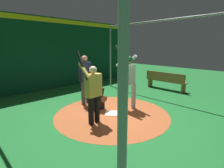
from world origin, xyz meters
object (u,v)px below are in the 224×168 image
Objects in this scene: catcher at (97,98)px; bench at (165,80)px; home_plate at (112,113)px; visitor at (93,91)px; batter at (128,77)px; umpire at (85,77)px.

bench is (0.28, 4.01, 0.08)m from catcher.
visitor is (0.12, -0.82, 0.90)m from home_plate.
batter is 1.08× the size of visitor.
catcher is 0.55× the size of umpire.
umpire is at bearing 152.49° from visitor.
batter is at bearing 28.07° from umpire.
catcher is 4.02m from bench.
home_plate is at bearing -93.77° from batter.
batter is at bearing -82.86° from bench.
catcher is (-0.69, -0.76, -0.70)m from batter.
batter is 1.06× the size of bench.
bench is (0.97, 3.99, -0.53)m from umpire.
batter is 1.56m from umpire.
catcher reaches higher than home_plate.
umpire reaches higher than bench.
batter is 1.21× the size of umpire.
home_plate is at bearing 5.74° from catcher.
batter is (0.05, 0.70, 1.07)m from home_plate.
visitor is (0.76, -0.75, 0.53)m from catcher.
catcher is (-0.64, -0.06, 0.36)m from home_plate.
bench is (-0.41, 3.25, -0.62)m from batter.
umpire is (-1.37, -0.73, -0.09)m from batter.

